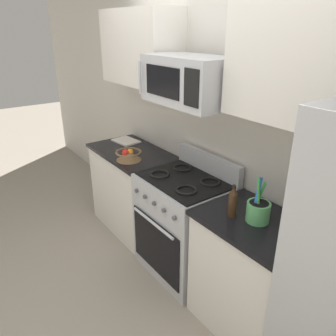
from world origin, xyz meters
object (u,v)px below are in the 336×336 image
(microwave, at_px, (189,80))
(prep_bowl, at_px, (307,227))
(range_oven, at_px, (184,225))
(fruit_basket, at_px, (129,155))
(utensil_crock, at_px, (258,211))
(bottle_soy, at_px, (233,202))
(cutting_board, at_px, (126,141))

(microwave, xyz_separation_m, prep_bowl, (1.04, 0.14, -0.79))
(range_oven, relative_size, fruit_basket, 4.33)
(microwave, xyz_separation_m, utensil_crock, (0.77, -0.02, -0.74))
(microwave, height_order, utensil_crock, microwave)
(bottle_soy, bearing_deg, utensil_crock, 33.86)
(microwave, relative_size, fruit_basket, 2.96)
(cutting_board, bearing_deg, fruit_basket, -26.41)
(utensil_crock, bearing_deg, microwave, 178.36)
(cutting_board, distance_m, prep_bowl, 2.21)
(range_oven, distance_m, fruit_basket, 0.85)
(bottle_soy, distance_m, prep_bowl, 0.49)
(range_oven, xyz_separation_m, utensil_crock, (0.77, 0.00, 0.51))
(utensil_crock, xyz_separation_m, prep_bowl, (0.26, 0.17, -0.05))
(utensil_crock, distance_m, prep_bowl, 0.31)
(utensil_crock, distance_m, cutting_board, 1.95)
(fruit_basket, xyz_separation_m, cutting_board, (-0.49, 0.25, -0.04))
(fruit_basket, distance_m, prep_bowl, 1.75)
(cutting_board, bearing_deg, utensil_crock, -2.78)
(microwave, height_order, cutting_board, microwave)
(cutting_board, height_order, prep_bowl, prep_bowl)
(fruit_basket, distance_m, bottle_soy, 1.32)
(range_oven, height_order, utensil_crock, utensil_crock)
(utensil_crock, height_order, cutting_board, utensil_crock)
(range_oven, relative_size, bottle_soy, 4.65)
(microwave, bearing_deg, cutting_board, 176.48)
(microwave, relative_size, bottle_soy, 3.17)
(range_oven, height_order, cutting_board, range_oven)
(microwave, distance_m, cutting_board, 1.43)
(range_oven, bearing_deg, bottle_soy, -8.19)
(range_oven, relative_size, utensil_crock, 3.54)
(utensil_crock, bearing_deg, prep_bowl, 32.07)
(bottle_soy, bearing_deg, fruit_basket, -177.53)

